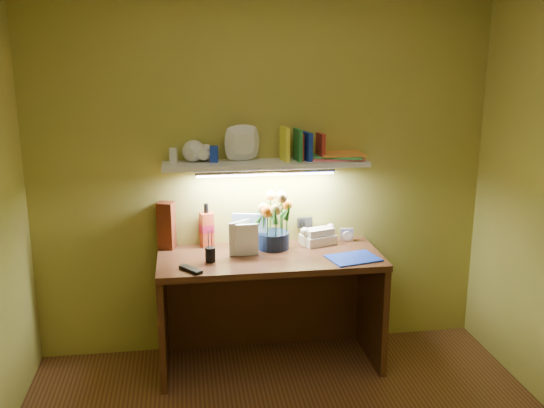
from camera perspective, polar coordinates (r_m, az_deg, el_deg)
The scene contains 13 objects.
desk at distance 3.95m, azimuth -0.18°, elevation -9.99°, with size 1.40×0.60×0.75m, color #3B2110.
flower_bouquet at distance 3.90m, azimuth 0.09°, elevation -1.53°, with size 0.24×0.24×0.37m, color #0E1936, non-canonical shape.
telephone at distance 4.03m, azimuth 4.32°, elevation -2.90°, with size 0.21×0.16×0.13m, color white, non-canonical shape.
desk_clock at distance 4.11m, azimuth 7.03°, elevation -2.87°, with size 0.09×0.04×0.09m, color silver.
whisky_bottle at distance 3.97m, azimuth -6.18°, elevation -1.97°, with size 0.08×0.08×0.29m, color #C5411E, non-canonical shape.
whisky_box at distance 3.96m, azimuth -9.91°, elevation -2.00°, with size 0.10×0.10×0.31m, color #571F0E.
pen_cup at distance 3.70m, azimuth -5.84°, elevation -4.29°, with size 0.06×0.06×0.15m, color black.
art_card at distance 3.93m, azimuth -2.14°, elevation -2.54°, with size 0.22×0.04×0.22m, color white, non-canonical shape.
tv_remote at distance 3.58m, azimuth -7.66°, elevation -6.13°, with size 0.05×0.17×0.02m, color black.
blue_folder at distance 3.78m, azimuth 7.65°, elevation -5.07°, with size 0.30×0.22×0.01m, color #1737BE.
desk_book_a at distance 3.76m, azimuth -4.03°, elevation -3.42°, with size 0.16×0.02×0.22m, color white.
desk_book_b at distance 3.77m, azimuth -3.51°, elevation -3.45°, with size 0.15×0.02×0.20m, color white.
wall_shelf at distance 3.84m, azimuth -0.58°, elevation 4.33°, with size 1.32×0.35×0.24m.
Camera 1 is at (-0.52, -2.36, 2.01)m, focal length 40.00 mm.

